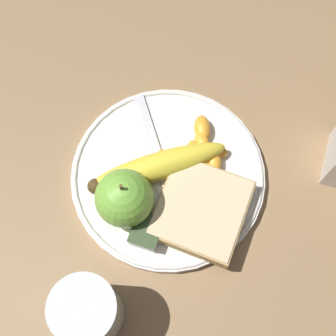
{
  "coord_description": "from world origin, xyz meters",
  "views": [
    {
      "loc": [
        -0.19,
        -0.06,
        0.56
      ],
      "look_at": [
        0.0,
        0.0,
        0.03
      ],
      "focal_mm": 50.0,
      "sensor_mm": 36.0,
      "label": 1
    }
  ],
  "objects_px": {
    "fork": "(162,171)",
    "jam_packet": "(149,232)",
    "apple": "(124,198)",
    "banana": "(157,168)",
    "bread_slice": "(201,210)",
    "plate": "(168,175)",
    "juice_glass": "(89,312)"
  },
  "relations": [
    {
      "from": "apple",
      "to": "banana",
      "type": "relative_size",
      "value": 0.49
    },
    {
      "from": "plate",
      "to": "juice_glass",
      "type": "distance_m",
      "value": 0.19
    },
    {
      "from": "apple",
      "to": "banana",
      "type": "xyz_separation_m",
      "value": [
        0.05,
        -0.02,
        -0.02
      ]
    },
    {
      "from": "apple",
      "to": "banana",
      "type": "height_order",
      "value": "apple"
    },
    {
      "from": "bread_slice",
      "to": "fork",
      "type": "height_order",
      "value": "bread_slice"
    },
    {
      "from": "jam_packet",
      "to": "fork",
      "type": "bearing_deg",
      "value": 7.27
    },
    {
      "from": "apple",
      "to": "fork",
      "type": "relative_size",
      "value": 0.47
    },
    {
      "from": "apple",
      "to": "fork",
      "type": "distance_m",
      "value": 0.07
    },
    {
      "from": "banana",
      "to": "jam_packet",
      "type": "distance_m",
      "value": 0.08
    },
    {
      "from": "plate",
      "to": "apple",
      "type": "xyz_separation_m",
      "value": [
        -0.06,
        0.03,
        0.04
      ]
    },
    {
      "from": "banana",
      "to": "bread_slice",
      "type": "relative_size",
      "value": 1.4
    },
    {
      "from": "apple",
      "to": "jam_packet",
      "type": "distance_m",
      "value": 0.05
    },
    {
      "from": "juice_glass",
      "to": "fork",
      "type": "distance_m",
      "value": 0.19
    },
    {
      "from": "apple",
      "to": "fork",
      "type": "height_order",
      "value": "apple"
    },
    {
      "from": "juice_glass",
      "to": "fork",
      "type": "relative_size",
      "value": 0.54
    },
    {
      "from": "plate",
      "to": "bread_slice",
      "type": "bearing_deg",
      "value": -123.41
    },
    {
      "from": "fork",
      "to": "jam_packet",
      "type": "distance_m",
      "value": 0.08
    },
    {
      "from": "plate",
      "to": "fork",
      "type": "bearing_deg",
      "value": 81.16
    },
    {
      "from": "juice_glass",
      "to": "apple",
      "type": "xyz_separation_m",
      "value": [
        0.13,
        0.01,
        0.0
      ]
    },
    {
      "from": "apple",
      "to": "banana",
      "type": "distance_m",
      "value": 0.06
    },
    {
      "from": "plate",
      "to": "apple",
      "type": "bearing_deg",
      "value": 148.67
    },
    {
      "from": "apple",
      "to": "plate",
      "type": "bearing_deg",
      "value": -31.33
    },
    {
      "from": "juice_glass",
      "to": "banana",
      "type": "distance_m",
      "value": 0.18
    },
    {
      "from": "jam_packet",
      "to": "juice_glass",
      "type": "bearing_deg",
      "value": 163.91
    },
    {
      "from": "fork",
      "to": "jam_packet",
      "type": "height_order",
      "value": "jam_packet"
    },
    {
      "from": "apple",
      "to": "juice_glass",
      "type": "bearing_deg",
      "value": -177.03
    },
    {
      "from": "bread_slice",
      "to": "jam_packet",
      "type": "relative_size",
      "value": 2.77
    },
    {
      "from": "apple",
      "to": "jam_packet",
      "type": "bearing_deg",
      "value": -122.64
    },
    {
      "from": "bread_slice",
      "to": "plate",
      "type": "bearing_deg",
      "value": 56.59
    },
    {
      "from": "bread_slice",
      "to": "jam_packet",
      "type": "distance_m",
      "value": 0.07
    },
    {
      "from": "juice_glass",
      "to": "bread_slice",
      "type": "xyz_separation_m",
      "value": [
        0.15,
        -0.08,
        -0.02
      ]
    },
    {
      "from": "fork",
      "to": "bread_slice",
      "type": "bearing_deg",
      "value": 24.16
    }
  ]
}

